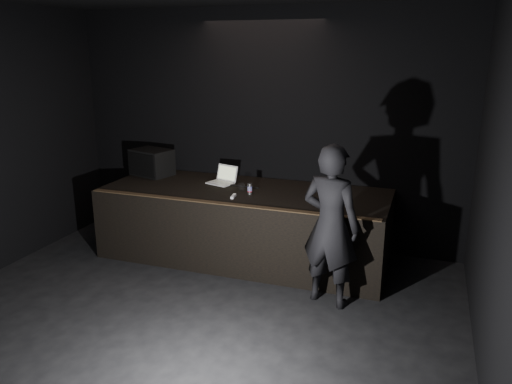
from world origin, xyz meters
The scene contains 11 objects.
ground centered at (0.00, 0.00, 0.00)m, with size 7.00×7.00×0.00m, color black.
room_walls centered at (0.00, 0.00, 2.02)m, with size 6.10×7.10×3.52m.
stage_riser centered at (0.00, 2.73, 0.50)m, with size 4.00×1.50×1.00m, color black.
riser_lip centered at (0.00, 2.02, 1.01)m, with size 3.92×0.10×0.01m, color brown.
stage_monitor centered at (-1.67, 3.06, 1.20)m, with size 0.70×0.59×0.40m.
cable centered at (-0.23, 2.88, 1.01)m, with size 0.02×0.02×0.83m, color black.
laptop centered at (-0.43, 2.99, 1.07)m, with size 0.45×0.42×0.25m.
beer_can centered at (0.15, 2.55, 1.07)m, with size 0.06×0.06×0.15m.
plastic_cup centered at (-0.02, 2.68, 1.05)m, with size 0.08×0.08×0.11m, color white.
wii_remote centered at (-0.01, 2.33, 1.02)m, with size 0.04×0.17×0.03m, color white.
person centered at (1.41, 1.78, 0.96)m, with size 0.70×0.46×1.91m, color black.
Camera 1 is at (2.39, -3.56, 2.88)m, focal length 35.00 mm.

